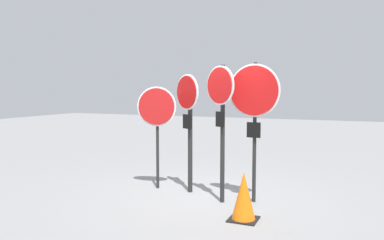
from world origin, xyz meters
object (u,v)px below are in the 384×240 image
stop_sign_0 (157,113)px  stop_sign_2 (221,107)px  stop_sign_3 (254,101)px  traffic_cone_0 (244,196)px  stop_sign_1 (188,113)px

stop_sign_0 → stop_sign_2: size_ratio=0.85×
stop_sign_3 → stop_sign_2: bearing=-151.9°
stop_sign_2 → traffic_cone_0: size_ratio=3.25×
stop_sign_1 → stop_sign_2: bearing=4.7°
stop_sign_3 → traffic_cone_0: 1.72m
stop_sign_0 → traffic_cone_0: bearing=-41.9°
stop_sign_2 → stop_sign_3: stop_sign_3 is taller
stop_sign_0 → stop_sign_2: (1.48, -0.39, 0.17)m
stop_sign_1 → traffic_cone_0: stop_sign_1 is taller
stop_sign_1 → traffic_cone_0: (1.41, -1.11, -1.19)m
stop_sign_1 → traffic_cone_0: size_ratio=3.07×
stop_sign_3 → stop_sign_0: bearing=-179.6°
stop_sign_0 → stop_sign_3: size_ratio=0.83×
stop_sign_2 → traffic_cone_0: bearing=-19.7°
stop_sign_0 → stop_sign_1: size_ratio=0.90×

